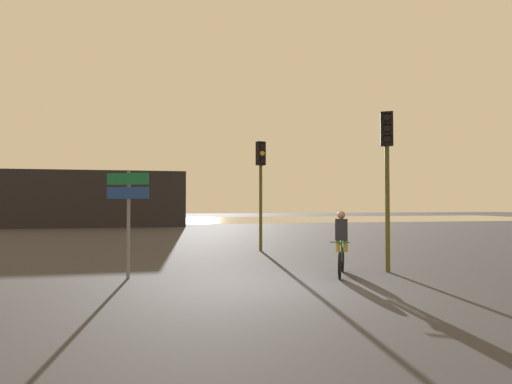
{
  "coord_description": "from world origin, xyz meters",
  "views": [
    {
      "loc": [
        -2.03,
        -8.49,
        1.83
      ],
      "look_at": [
        0.5,
        5.0,
        2.2
      ],
      "focal_mm": 28.0,
      "sensor_mm": 36.0,
      "label": 1
    }
  ],
  "objects_px": {
    "traffic_light_near_right": "(387,160)",
    "direction_sign_post": "(128,204)",
    "distant_building": "(82,199)",
    "cyclist": "(341,243)",
    "traffic_light_center": "(261,175)"
  },
  "relations": [
    {
      "from": "traffic_light_near_right",
      "to": "cyclist",
      "type": "relative_size",
      "value": 2.62
    },
    {
      "from": "direction_sign_post",
      "to": "cyclist",
      "type": "distance_m",
      "value": 5.38
    },
    {
      "from": "distant_building",
      "to": "traffic_light_near_right",
      "type": "height_order",
      "value": "traffic_light_near_right"
    },
    {
      "from": "distant_building",
      "to": "direction_sign_post",
      "type": "height_order",
      "value": "distant_building"
    },
    {
      "from": "distant_building",
      "to": "traffic_light_near_right",
      "type": "xyz_separation_m",
      "value": [
        12.88,
        -22.88,
        0.85
      ]
    },
    {
      "from": "distant_building",
      "to": "cyclist",
      "type": "distance_m",
      "value": 25.81
    },
    {
      "from": "traffic_light_center",
      "to": "direction_sign_post",
      "type": "height_order",
      "value": "traffic_light_center"
    },
    {
      "from": "traffic_light_near_right",
      "to": "direction_sign_post",
      "type": "xyz_separation_m",
      "value": [
        -6.64,
        0.3,
        -1.17
      ]
    },
    {
      "from": "direction_sign_post",
      "to": "cyclist",
      "type": "height_order",
      "value": "direction_sign_post"
    },
    {
      "from": "traffic_light_center",
      "to": "cyclist",
      "type": "xyz_separation_m",
      "value": [
        1.02,
        -5.33,
        -2.09
      ]
    },
    {
      "from": "distant_building",
      "to": "traffic_light_near_right",
      "type": "bearing_deg",
      "value": -60.62
    },
    {
      "from": "traffic_light_near_right",
      "to": "cyclist",
      "type": "bearing_deg",
      "value": 34.09
    },
    {
      "from": "direction_sign_post",
      "to": "cyclist",
      "type": "bearing_deg",
      "value": -162.23
    },
    {
      "from": "traffic_light_near_right",
      "to": "direction_sign_post",
      "type": "distance_m",
      "value": 6.75
    },
    {
      "from": "traffic_light_center",
      "to": "cyclist",
      "type": "distance_m",
      "value": 5.81
    }
  ]
}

